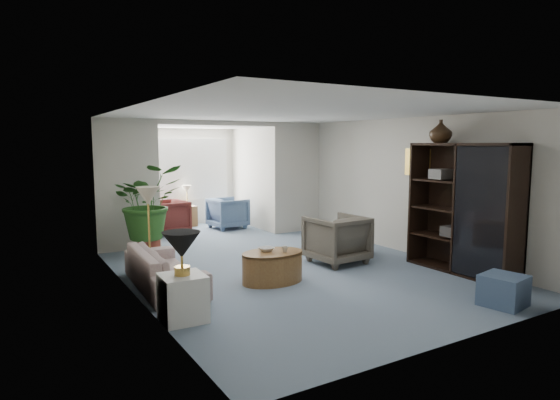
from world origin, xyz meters
TOP-DOWN VIEW (x-y plane):
  - floor at (0.00, 0.00)m, footprint 6.00×6.00m
  - sunroom_floor at (0.00, 4.10)m, footprint 2.60×2.60m
  - back_pier_left at (-1.90, 3.00)m, footprint 1.20×0.12m
  - back_pier_right at (1.90, 3.00)m, footprint 1.20×0.12m
  - back_header at (0.00, 3.00)m, footprint 2.60×0.12m
  - window_pane at (0.00, 5.18)m, footprint 2.20×0.02m
  - window_blinds at (0.00, 5.15)m, footprint 2.20×0.02m
  - framed_picture at (2.46, -0.10)m, footprint 0.04×0.50m
  - sofa at (-2.05, 0.37)m, footprint 0.82×1.93m
  - end_table at (-2.25, -0.98)m, footprint 0.51×0.51m
  - table_lamp at (-2.25, -0.98)m, footprint 0.44×0.44m
  - floor_lamp at (-2.08, 0.96)m, footprint 0.36×0.36m
  - coffee_table at (-0.60, -0.19)m, footprint 1.01×1.01m
  - coffee_bowl at (-0.65, -0.09)m, footprint 0.24×0.24m
  - coffee_cup at (-0.45, -0.29)m, footprint 0.10×0.10m
  - wingback_chair at (0.91, 0.24)m, footprint 0.93×0.95m
  - side_table_dark at (1.61, 0.54)m, footprint 0.59×0.52m
  - entertainment_cabinet at (2.23, -1.26)m, footprint 0.49×1.84m
  - cabinet_urn at (2.23, -0.76)m, footprint 0.36×0.36m
  - ottoman at (1.39, -2.56)m, footprint 0.57×0.57m
  - plant_pot at (-1.72, 2.35)m, footprint 0.40×0.40m
  - house_plant at (-1.72, 2.35)m, footprint 1.21×1.05m
  - sunroom_chair_blue at (0.70, 4.21)m, footprint 0.88×0.86m
  - sunroom_chair_maroon at (-0.80, 4.21)m, footprint 0.92×0.90m
  - sunroom_table at (-0.05, 4.96)m, footprint 0.44×0.36m
  - shelf_clutter at (2.18, -1.38)m, footprint 0.30×1.14m

SIDE VIEW (x-z plane):
  - floor at x=0.00m, z-range 0.00..0.00m
  - sunroom_floor at x=0.00m, z-range 0.00..0.00m
  - plant_pot at x=-1.72m, z-range 0.00..0.32m
  - ottoman at x=1.39m, z-range 0.00..0.39m
  - coffee_table at x=-0.60m, z-range 0.00..0.45m
  - sunroom_table at x=-0.05m, z-range 0.00..0.50m
  - end_table at x=-2.25m, z-range 0.00..0.54m
  - sofa at x=-2.05m, z-range 0.00..0.55m
  - side_table_dark at x=1.61m, z-range 0.00..0.60m
  - sunroom_chair_blue at x=0.70m, z-range 0.00..0.74m
  - sunroom_chair_maroon at x=-0.80m, z-range 0.00..0.77m
  - wingback_chair at x=0.91m, z-range 0.00..0.82m
  - coffee_bowl at x=-0.65m, z-range 0.45..0.51m
  - coffee_cup at x=-0.45m, z-range 0.45..0.54m
  - table_lamp at x=-2.25m, z-range 0.74..1.04m
  - house_plant at x=-1.72m, z-range 0.32..1.67m
  - entertainment_cabinet at x=2.23m, z-range 0.00..2.04m
  - shelf_clutter at x=2.18m, z-range 0.56..1.62m
  - back_pier_left at x=-1.90m, z-range 0.00..2.50m
  - back_pier_right at x=1.90m, z-range 0.00..2.50m
  - floor_lamp at x=-2.08m, z-range 1.11..1.39m
  - window_pane at x=0.00m, z-range 0.65..2.15m
  - window_blinds at x=0.00m, z-range 0.65..2.15m
  - framed_picture at x=2.46m, z-range 1.50..1.90m
  - cabinet_urn at x=2.23m, z-range 2.04..2.41m
  - back_header at x=0.00m, z-range 2.40..2.50m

